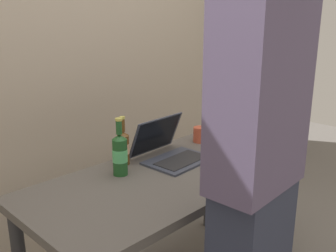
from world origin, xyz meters
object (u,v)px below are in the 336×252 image
object	(u,v)px
laptop	(170,150)
person_figure	(255,178)
beer_bottle_dark	(120,153)
beer_bottle_amber	(123,147)
coffee_mug	(200,134)

from	to	relation	value
laptop	person_figure	size ratio (longest dim) A/B	0.21
beer_bottle_dark	beer_bottle_amber	size ratio (longest dim) A/B	1.11
laptop	person_figure	distance (m)	0.79
beer_bottle_amber	coffee_mug	bearing A→B (deg)	-4.97
beer_bottle_amber	person_figure	world-z (taller)	person_figure
coffee_mug	laptop	bearing A→B (deg)	-167.97
beer_bottle_dark	person_figure	size ratio (longest dim) A/B	0.16
beer_bottle_amber	person_figure	distance (m)	0.85
beer_bottle_dark	beer_bottle_amber	bearing A→B (deg)	44.53
beer_bottle_dark	person_figure	xyz separation A→B (m)	(0.04, -0.74, 0.09)
laptop	coffee_mug	bearing A→B (deg)	12.03
beer_bottle_dark	coffee_mug	xyz separation A→B (m)	(0.68, 0.05, -0.06)
laptop	person_figure	bearing A→B (deg)	-112.18
laptop	person_figure	world-z (taller)	person_figure
laptop	beer_bottle_dark	bearing A→B (deg)	175.68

